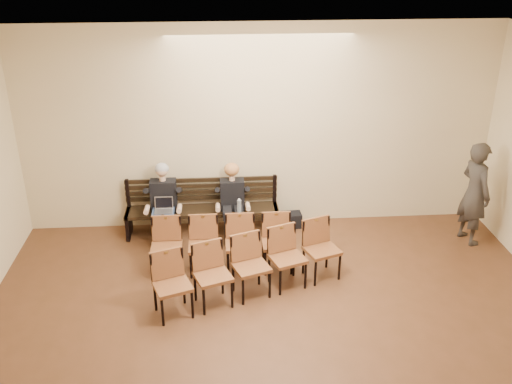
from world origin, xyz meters
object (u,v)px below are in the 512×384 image
at_px(water_bottle, 239,212).
at_px(bench, 203,221).
at_px(chair_row_front, 251,267).
at_px(seated_woman, 233,204).
at_px(passerby, 476,186).
at_px(chair_row_back, 222,246).
at_px(seated_man, 164,203).
at_px(bag, 291,220).
at_px(laptop, 164,213).

bearing_deg(water_bottle, bench, 147.73).
height_order(water_bottle, chair_row_front, chair_row_front).
xyz_separation_m(seated_woman, chair_row_front, (0.19, -1.79, -0.13)).
relative_size(bench, chair_row_front, 0.94).
bearing_deg(seated_woman, passerby, -6.94).
bearing_deg(chair_row_back, seated_man, 130.05).
distance_m(bag, chair_row_back, 1.85).
bearing_deg(seated_man, bench, 10.75).
height_order(laptop, bag, laptop).
relative_size(laptop, chair_row_front, 0.11).
bearing_deg(seated_woman, chair_row_front, -83.77).
bearing_deg(laptop, chair_row_back, -39.28).
bearing_deg(bag, passerby, -13.52).
relative_size(seated_man, chair_row_front, 0.46).
bearing_deg(chair_row_back, bench, 104.22).
distance_m(seated_man, passerby, 5.13).
bearing_deg(seated_woman, bag, 12.01).
bearing_deg(chair_row_front, seated_man, 107.21).
height_order(bag, passerby, passerby).
xyz_separation_m(bench, water_bottle, (0.62, -0.39, 0.34)).
distance_m(laptop, chair_row_front, 2.07).
height_order(seated_man, laptop, seated_man).
bearing_deg(chair_row_front, chair_row_back, 101.15).
relative_size(bench, chair_row_back, 1.22).
bearing_deg(water_bottle, chair_row_front, -86.45).
distance_m(laptop, passerby, 5.11).
height_order(bench, passerby, passerby).
xyz_separation_m(seated_man, water_bottle, (1.25, -0.27, -0.07)).
distance_m(seated_woman, water_bottle, 0.29).
xyz_separation_m(laptop, water_bottle, (1.24, -0.06, 0.01)).
distance_m(seated_woman, passerby, 4.00).
bearing_deg(passerby, chair_row_back, 84.25).
xyz_separation_m(water_bottle, passerby, (3.84, -0.21, 0.44)).
height_order(seated_woman, chair_row_front, seated_woman).
height_order(seated_man, bag, seated_man).
distance_m(laptop, water_bottle, 1.24).
height_order(seated_man, seated_woman, seated_man).
distance_m(bench, passerby, 4.57).
height_order(bench, seated_woman, seated_woman).
relative_size(water_bottle, bag, 0.67).
height_order(seated_man, water_bottle, seated_man).
bearing_deg(seated_man, passerby, -5.38).
bearing_deg(chair_row_front, laptop, 110.40).
relative_size(bench, seated_man, 2.03).
distance_m(passerby, chair_row_back, 4.23).
bearing_deg(chair_row_back, water_bottle, 70.58).
distance_m(seated_man, chair_row_back, 1.49).
xyz_separation_m(chair_row_front, chair_row_back, (-0.39, 0.66, -0.01)).
distance_m(chair_row_front, chair_row_back, 0.77).
relative_size(seated_man, passerby, 0.64).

